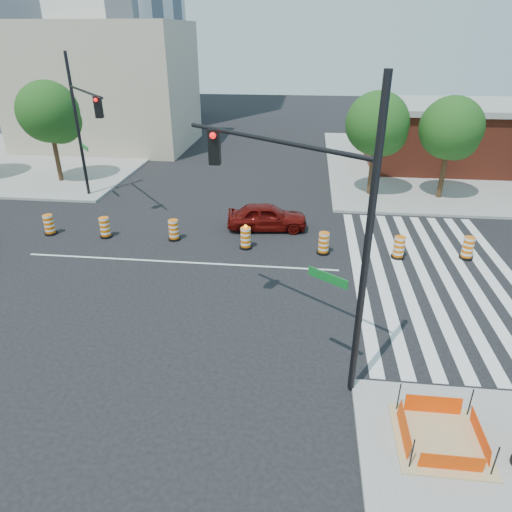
{
  "coord_description": "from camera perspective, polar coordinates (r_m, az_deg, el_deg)",
  "views": [
    {
      "loc": [
        5.42,
        -17.51,
        9.18
      ],
      "look_at": [
        3.63,
        -1.83,
        1.4
      ],
      "focal_mm": 32.0,
      "sensor_mm": 36.0,
      "label": 1
    }
  ],
  "objects": [
    {
      "name": "ground",
      "position": [
        20.5,
        -9.54,
        -0.76
      ],
      "size": [
        120.0,
        120.0,
        0.0
      ],
      "primitive_type": "plane",
      "color": "black",
      "rests_on": "ground"
    },
    {
      "name": "sidewalk_ne",
      "position": [
        38.76,
        25.65,
        10.11
      ],
      "size": [
        22.0,
        22.0,
        0.15
      ],
      "primitive_type": "cube",
      "color": "gray",
      "rests_on": "ground"
    },
    {
      "name": "sidewalk_nw",
      "position": [
        43.5,
        -26.83,
        11.41
      ],
      "size": [
        22.0,
        22.0,
        0.15
      ],
      "primitive_type": "cube",
      "color": "gray",
      "rests_on": "ground"
    },
    {
      "name": "crosswalk_east",
      "position": [
        20.53,
        21.38,
        -2.27
      ],
      "size": [
        6.75,
        13.5,
        0.01
      ],
      "color": "silver",
      "rests_on": "ground"
    },
    {
      "name": "lane_centerline",
      "position": [
        20.5,
        -9.55,
        -0.74
      ],
      "size": [
        14.0,
        0.12,
        0.01
      ],
      "primitive_type": "cube",
      "color": "silver",
      "rests_on": "ground"
    },
    {
      "name": "excavation_pit",
      "position": [
        12.87,
        22.02,
        -20.35
      ],
      "size": [
        2.2,
        2.2,
        0.9
      ],
      "color": "tan",
      "rests_on": "ground"
    },
    {
      "name": "brick_storefront",
      "position": [
        38.3,
        26.31,
        13.31
      ],
      "size": [
        16.5,
        8.5,
        4.6
      ],
      "color": "maroon",
      "rests_on": "ground"
    },
    {
      "name": "beige_midrise",
      "position": [
        43.38,
        -18.29,
        19.5
      ],
      "size": [
        14.0,
        10.0,
        10.0
      ],
      "primitive_type": "cube",
      "color": "tan",
      "rests_on": "ground"
    },
    {
      "name": "red_coupe",
      "position": [
        23.39,
        1.4,
        4.94
      ],
      "size": [
        4.21,
        2.09,
        1.38
      ],
      "primitive_type": "imported",
      "rotation": [
        0.0,
        0.0,
        1.69
      ],
      "color": "#590A07",
      "rests_on": "ground"
    },
    {
      "name": "signal_pole_se",
      "position": [
        11.93,
        6.77,
        6.16
      ],
      "size": [
        5.19,
        3.85,
        8.37
      ],
      "rotation": [
        0.0,
        0.0,
        2.51
      ],
      "color": "black",
      "rests_on": "ground"
    },
    {
      "name": "signal_pole_nw",
      "position": [
        27.69,
        -20.82,
        15.89
      ],
      "size": [
        4.0,
        4.83,
        8.11
      ],
      "rotation": [
        0.0,
        0.0,
        -0.88
      ],
      "color": "black",
      "rests_on": "ground"
    },
    {
      "name": "tree_north_b",
      "position": [
        33.1,
        -24.38,
        15.72
      ],
      "size": [
        3.85,
        3.85,
        6.54
      ],
      "color": "#382314",
      "rests_on": "ground"
    },
    {
      "name": "tree_north_c",
      "position": [
        28.54,
        14.94,
        15.3
      ],
      "size": [
        3.69,
        3.66,
        6.23
      ],
      "color": "#382314",
      "rests_on": "ground"
    },
    {
      "name": "tree_north_d",
      "position": [
        29.21,
        23.21,
        14.11
      ],
      "size": [
        3.55,
        3.55,
        6.04
      ],
      "color": "#382314",
      "rests_on": "ground"
    },
    {
      "name": "median_drum_1",
      "position": [
        25.09,
        -24.43,
        3.51
      ],
      "size": [
        0.6,
        0.6,
        1.02
      ],
      "color": "black",
      "rests_on": "ground"
    },
    {
      "name": "median_drum_2",
      "position": [
        23.73,
        -18.35,
        3.34
      ],
      "size": [
        0.6,
        0.6,
        1.02
      ],
      "color": "black",
      "rests_on": "ground"
    },
    {
      "name": "median_drum_3",
      "position": [
        22.59,
        -10.24,
        3.15
      ],
      "size": [
        0.6,
        0.6,
        1.02
      ],
      "color": "black",
      "rests_on": "ground"
    },
    {
      "name": "median_drum_4",
      "position": [
        21.35,
        -1.3,
        2.21
      ],
      "size": [
        0.6,
        0.6,
        1.18
      ],
      "color": "black",
      "rests_on": "ground"
    },
    {
      "name": "median_drum_5",
      "position": [
        21.05,
        8.44,
        1.52
      ],
      "size": [
        0.6,
        0.6,
        1.02
      ],
      "color": "black",
      "rests_on": "ground"
    },
    {
      "name": "median_drum_6",
      "position": [
        21.38,
        17.41,
        0.94
      ],
      "size": [
        0.6,
        0.6,
        1.02
      ],
      "color": "black",
      "rests_on": "ground"
    },
    {
      "name": "median_drum_7",
      "position": [
        22.44,
        24.94,
        0.83
      ],
      "size": [
        0.6,
        0.6,
        1.02
      ],
      "color": "black",
      "rests_on": "ground"
    }
  ]
}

